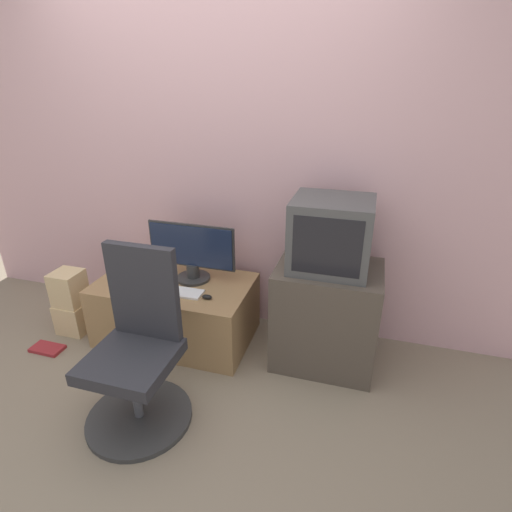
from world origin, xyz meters
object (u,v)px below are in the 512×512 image
object	(u,v)px
keyboard	(178,292)
office_chair	(138,358)
main_monitor	(192,252)
crt_tv	(331,234)
book	(47,349)
cardboard_box_lower	(75,316)
mouse	(207,297)

from	to	relation	value
keyboard	office_chair	bearing A→B (deg)	-84.47
main_monitor	crt_tv	world-z (taller)	crt_tv
office_chair	main_monitor	bearing A→B (deg)	92.61
office_chair	book	distance (m)	1.07
keyboard	crt_tv	distance (m)	1.07
main_monitor	crt_tv	bearing A→B (deg)	-2.46
main_monitor	cardboard_box_lower	world-z (taller)	main_monitor
book	keyboard	bearing A→B (deg)	18.36
mouse	crt_tv	distance (m)	0.88
book	crt_tv	bearing A→B (deg)	14.08
cardboard_box_lower	book	size ratio (longest dim) A/B	1.03
cardboard_box_lower	book	world-z (taller)	cardboard_box_lower
keyboard	office_chair	xyz separation A→B (m)	(0.06, -0.60, -0.07)
mouse	cardboard_box_lower	size ratio (longest dim) A/B	0.30
keyboard	crt_tv	xyz separation A→B (m)	(0.96, 0.17, 0.45)
mouse	office_chair	world-z (taller)	office_chair
mouse	crt_tv	xyz separation A→B (m)	(0.74, 0.19, 0.44)
keyboard	office_chair	world-z (taller)	office_chair
main_monitor	office_chair	distance (m)	0.86
main_monitor	keyboard	world-z (taller)	main_monitor
office_chair	cardboard_box_lower	bearing A→B (deg)	148.02
cardboard_box_lower	keyboard	bearing A→B (deg)	1.70
main_monitor	book	xyz separation A→B (m)	(-0.92, -0.51, -0.64)
main_monitor	crt_tv	size ratio (longest dim) A/B	1.34
main_monitor	cardboard_box_lower	size ratio (longest dim) A/B	2.72
office_chair	book	xyz separation A→B (m)	(-0.96, 0.31, -0.37)
crt_tv	office_chair	distance (m)	1.30
keyboard	book	distance (m)	1.05
main_monitor	keyboard	xyz separation A→B (m)	(-0.02, -0.21, -0.20)
main_monitor	book	world-z (taller)	main_monitor
main_monitor	mouse	size ratio (longest dim) A/B	9.02
main_monitor	keyboard	bearing A→B (deg)	-95.87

